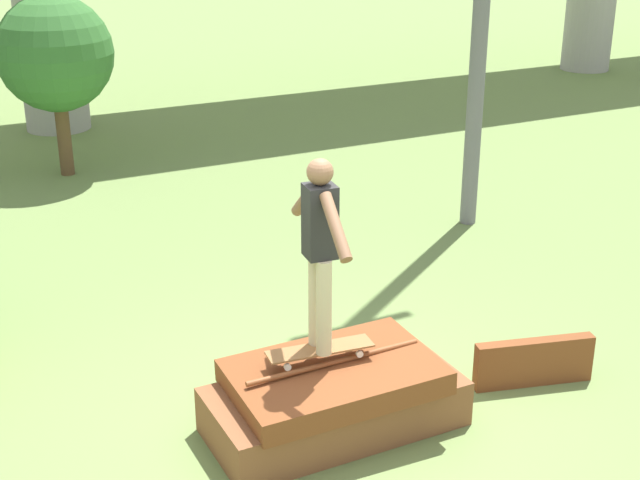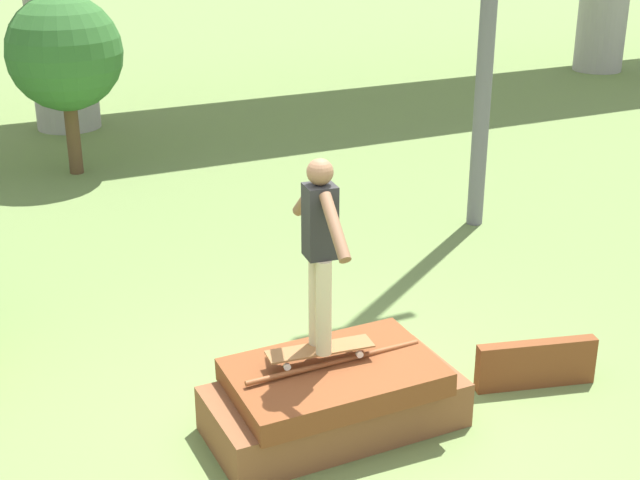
% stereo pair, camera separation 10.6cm
% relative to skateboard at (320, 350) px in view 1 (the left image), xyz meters
% --- Properties ---
extents(ground_plane, '(80.00, 80.00, 0.00)m').
position_rel_skateboard_xyz_m(ground_plane, '(0.09, -0.07, -0.68)').
color(ground_plane, olive).
extents(scrap_pile, '(1.99, 1.08, 0.61)m').
position_rel_skateboard_xyz_m(scrap_pile, '(0.09, -0.08, -0.41)').
color(scrap_pile, brown).
rests_on(scrap_pile, ground_plane).
extents(scrap_plank_loose, '(1.04, 0.39, 0.42)m').
position_rel_skateboard_xyz_m(scrap_plank_loose, '(1.92, -0.25, -0.47)').
color(scrap_plank_loose, brown).
rests_on(scrap_plank_loose, ground_plane).
extents(skateboard, '(0.85, 0.30, 0.09)m').
position_rel_skateboard_xyz_m(skateboard, '(0.00, 0.00, 0.00)').
color(skateboard, brown).
rests_on(skateboard, scrap_pile).
extents(skater, '(0.24, 1.11, 1.51)m').
position_rel_skateboard_xyz_m(skater, '(-0.00, -0.00, 0.88)').
color(skater, '#C6B78E').
rests_on(skater, skateboard).
extents(tree_behind_left, '(1.65, 1.65, 2.61)m').
position_rel_skateboard_xyz_m(tree_behind_left, '(-0.35, 7.62, 1.09)').
color(tree_behind_left, brown).
rests_on(tree_behind_left, ground_plane).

